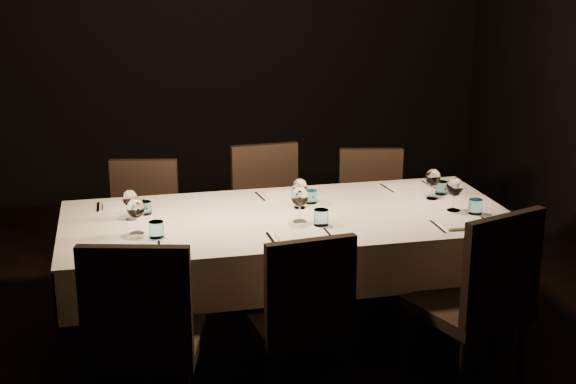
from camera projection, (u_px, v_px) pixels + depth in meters
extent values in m
cube|color=black|center=(288.00, 338.00, 4.74)|extent=(5.00, 6.00, 0.01)
cube|color=black|center=(214.00, 33.00, 7.11)|extent=(5.00, 0.01, 3.00)
cube|color=black|center=(288.00, 221.00, 4.53)|extent=(2.40, 1.00, 0.04)
cylinder|color=black|center=(88.00, 334.00, 4.01)|extent=(0.07, 0.07, 0.71)
cylinder|color=black|center=(90.00, 271.00, 4.80)|extent=(0.07, 0.07, 0.71)
cylinder|color=black|center=(500.00, 294.00, 4.48)|extent=(0.07, 0.07, 0.71)
cylinder|color=black|center=(440.00, 243.00, 5.27)|extent=(0.07, 0.07, 0.71)
cube|color=beige|center=(288.00, 216.00, 4.52)|extent=(2.52, 1.12, 0.01)
cube|color=beige|center=(269.00, 211.00, 5.08)|extent=(2.52, 0.01, 0.28)
cube|color=beige|center=(312.00, 278.00, 4.05)|extent=(2.52, 0.01, 0.28)
cube|color=beige|center=(491.00, 225.00, 4.83)|extent=(0.01, 1.12, 0.28)
cube|color=beige|center=(60.00, 258.00, 4.30)|extent=(0.01, 1.12, 0.28)
cylinder|color=black|center=(199.00, 368.00, 3.97)|extent=(0.04, 0.04, 0.42)
cylinder|color=black|center=(118.00, 367.00, 3.98)|extent=(0.04, 0.04, 0.42)
cube|color=black|center=(148.00, 343.00, 3.71)|extent=(0.58, 0.58, 0.06)
cube|color=black|center=(135.00, 304.00, 3.43)|extent=(0.48, 0.16, 0.53)
cube|color=silver|center=(128.00, 250.00, 3.98)|extent=(0.25, 0.17, 0.02)
cube|color=silver|center=(97.00, 253.00, 3.95)|extent=(0.03, 0.22, 0.01)
cube|color=silver|center=(159.00, 248.00, 4.01)|extent=(0.02, 0.22, 0.01)
cylinder|color=#ABE0F2|center=(156.00, 229.00, 4.17)|extent=(0.08, 0.08, 0.08)
cylinder|color=white|center=(137.00, 233.00, 4.23)|extent=(0.07, 0.07, 0.00)
cylinder|color=white|center=(137.00, 224.00, 4.22)|extent=(0.01, 0.01, 0.09)
ellipsoid|color=white|center=(136.00, 208.00, 4.19)|extent=(0.10, 0.10, 0.11)
cylinder|color=black|center=(317.00, 342.00, 4.28)|extent=(0.04, 0.04, 0.39)
cylinder|color=black|center=(344.00, 374.00, 3.95)|extent=(0.04, 0.04, 0.39)
cylinder|color=black|center=(252.00, 353.00, 4.16)|extent=(0.04, 0.04, 0.39)
cube|color=black|center=(296.00, 323.00, 3.99)|extent=(0.49, 0.49, 0.06)
cube|color=black|center=(311.00, 288.00, 3.74)|extent=(0.45, 0.10, 0.48)
cube|color=silver|center=(301.00, 236.00, 4.16)|extent=(0.25, 0.16, 0.02)
cube|color=silver|center=(271.00, 240.00, 4.13)|extent=(0.02, 0.22, 0.01)
cube|color=silver|center=(330.00, 235.00, 4.19)|extent=(0.02, 0.22, 0.01)
cylinder|color=#ABE0F2|center=(321.00, 217.00, 4.35)|extent=(0.08, 0.08, 0.09)
cylinder|color=white|center=(300.00, 221.00, 4.42)|extent=(0.08, 0.08, 0.00)
cylinder|color=white|center=(300.00, 213.00, 4.40)|extent=(0.01, 0.01, 0.09)
ellipsoid|color=white|center=(300.00, 196.00, 4.38)|extent=(0.10, 0.10, 0.11)
cylinder|color=black|center=(465.00, 327.00, 4.41)|extent=(0.04, 0.04, 0.42)
cylinder|color=black|center=(521.00, 357.00, 4.08)|extent=(0.04, 0.04, 0.42)
cylinder|color=black|center=(408.00, 345.00, 4.20)|extent=(0.04, 0.04, 0.42)
cylinder|color=black|center=(463.00, 378.00, 3.87)|extent=(0.04, 0.04, 0.42)
cube|color=black|center=(467.00, 308.00, 4.07)|extent=(0.62, 0.62, 0.06)
cube|color=black|center=(503.00, 267.00, 3.81)|extent=(0.47, 0.21, 0.53)
cube|color=silver|center=(464.00, 224.00, 4.35)|extent=(0.24, 0.16, 0.02)
cube|color=silver|center=(438.00, 227.00, 4.32)|extent=(0.02, 0.22, 0.01)
cube|color=silver|center=(489.00, 223.00, 4.38)|extent=(0.01, 0.22, 0.01)
cylinder|color=#ABE0F2|center=(475.00, 206.00, 4.54)|extent=(0.08, 0.08, 0.08)
cylinder|color=white|center=(453.00, 210.00, 4.61)|extent=(0.07, 0.07, 0.00)
cylinder|color=white|center=(454.00, 202.00, 4.59)|extent=(0.01, 0.01, 0.09)
ellipsoid|color=white|center=(455.00, 187.00, 4.57)|extent=(0.10, 0.10, 0.11)
cylinder|color=black|center=(112.00, 285.00, 5.01)|extent=(0.04, 0.04, 0.38)
cylinder|color=black|center=(122.00, 264.00, 5.35)|extent=(0.04, 0.04, 0.38)
cylinder|color=black|center=(168.00, 285.00, 5.02)|extent=(0.04, 0.04, 0.38)
cylinder|color=black|center=(175.00, 264.00, 5.36)|extent=(0.04, 0.04, 0.38)
cube|color=black|center=(143.00, 243.00, 5.12)|extent=(0.51, 0.51, 0.06)
cube|color=black|center=(145.00, 195.00, 5.23)|extent=(0.44, 0.13, 0.47)
cube|color=silver|center=(121.00, 205.00, 4.68)|extent=(0.21, 0.13, 0.02)
cube|color=silver|center=(98.00, 207.00, 4.66)|extent=(0.02, 0.19, 0.01)
cube|color=silver|center=(144.00, 204.00, 4.71)|extent=(0.01, 0.19, 0.01)
cylinder|color=#ABE0F2|center=(146.00, 208.00, 4.53)|extent=(0.07, 0.07, 0.07)
cylinder|color=white|center=(131.00, 219.00, 4.45)|extent=(0.06, 0.06, 0.00)
cylinder|color=white|center=(131.00, 212.00, 4.44)|extent=(0.01, 0.01, 0.08)
ellipsoid|color=white|center=(130.00, 198.00, 4.42)|extent=(0.08, 0.08, 0.10)
cylinder|color=black|center=(253.00, 273.00, 5.18)|extent=(0.04, 0.04, 0.40)
cylinder|color=black|center=(239.00, 253.00, 5.52)|extent=(0.04, 0.04, 0.40)
cylinder|color=black|center=(308.00, 267.00, 5.28)|extent=(0.04, 0.04, 0.40)
cylinder|color=black|center=(292.00, 247.00, 5.62)|extent=(0.04, 0.04, 0.40)
cube|color=black|center=(273.00, 228.00, 5.33)|extent=(0.48, 0.48, 0.06)
cube|color=black|center=(265.00, 180.00, 5.44)|extent=(0.46, 0.08, 0.50)
cube|color=silver|center=(282.00, 194.00, 4.88)|extent=(0.23, 0.17, 0.02)
cube|color=silver|center=(260.00, 197.00, 4.86)|extent=(0.04, 0.20, 0.01)
cube|color=silver|center=(304.00, 194.00, 4.91)|extent=(0.04, 0.20, 0.01)
cylinder|color=#ABE0F2|center=(311.00, 197.00, 4.74)|extent=(0.07, 0.07, 0.08)
cylinder|color=white|center=(300.00, 208.00, 4.65)|extent=(0.07, 0.07, 0.00)
cylinder|color=white|center=(300.00, 200.00, 4.64)|extent=(0.01, 0.01, 0.08)
ellipsoid|color=white|center=(300.00, 187.00, 4.62)|extent=(0.09, 0.09, 0.10)
cylinder|color=black|center=(348.00, 266.00, 5.31)|extent=(0.04, 0.04, 0.38)
cylinder|color=black|center=(344.00, 248.00, 5.65)|extent=(0.04, 0.04, 0.38)
cylinder|color=black|center=(401.00, 266.00, 5.32)|extent=(0.04, 0.04, 0.38)
cylinder|color=black|center=(394.00, 247.00, 5.65)|extent=(0.04, 0.04, 0.38)
cube|color=black|center=(372.00, 227.00, 5.42)|extent=(0.51, 0.51, 0.06)
cube|color=black|center=(371.00, 182.00, 5.52)|extent=(0.43, 0.14, 0.47)
cube|color=silver|center=(408.00, 186.00, 5.06)|extent=(0.24, 0.17, 0.02)
cube|color=silver|center=(387.00, 188.00, 5.03)|extent=(0.04, 0.20, 0.01)
cube|color=silver|center=(430.00, 186.00, 5.09)|extent=(0.03, 0.20, 0.01)
cylinder|color=#ABE0F2|center=(441.00, 188.00, 4.91)|extent=(0.07, 0.07, 0.08)
cylinder|color=white|center=(432.00, 198.00, 4.82)|extent=(0.07, 0.07, 0.00)
cylinder|color=white|center=(432.00, 191.00, 4.81)|extent=(0.01, 0.01, 0.09)
ellipsoid|color=white|center=(433.00, 177.00, 4.79)|extent=(0.09, 0.09, 0.10)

